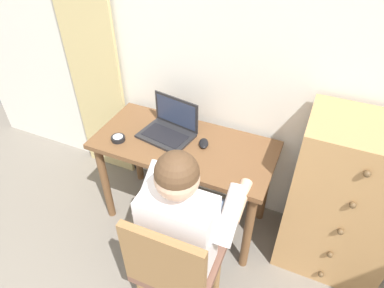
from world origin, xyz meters
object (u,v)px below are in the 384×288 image
(dresser, at_px, (344,202))
(person_seated, at_px, (188,218))
(chair, at_px, (174,266))
(laptop, at_px, (170,127))
(computer_mouse, at_px, (204,143))
(desk_clock, at_px, (118,138))
(desk, at_px, (184,157))

(dresser, distance_m, person_seated, 0.97)
(chair, distance_m, person_seated, 0.26)
(person_seated, bearing_deg, laptop, 124.62)
(computer_mouse, xyz_separation_m, desk_clock, (-0.53, -0.18, -0.00))
(desk_clock, bearing_deg, desk, 19.65)
(desk, xyz_separation_m, person_seated, (0.26, -0.51, 0.08))
(desk, relative_size, dresser, 1.07)
(desk, bearing_deg, chair, -69.37)
(chair, xyz_separation_m, laptop, (-0.39, 0.75, 0.27))
(person_seated, relative_size, desk_clock, 13.44)
(desk, distance_m, dresser, 1.03)
(dresser, distance_m, computer_mouse, 0.92)
(laptop, distance_m, computer_mouse, 0.26)
(dresser, bearing_deg, computer_mouse, -177.67)
(desk, distance_m, chair, 0.75)
(person_seated, distance_m, computer_mouse, 0.56)
(desk, xyz_separation_m, chair, (0.26, -0.69, -0.11))
(desk, relative_size, chair, 1.33)
(dresser, height_order, person_seated, person_seated)
(desk, distance_m, desk_clock, 0.45)
(chair, height_order, computer_mouse, chair)
(desk, relative_size, computer_mouse, 11.83)
(dresser, relative_size, laptop, 2.93)
(chair, relative_size, laptop, 2.36)
(desk, height_order, desk_clock, desk_clock)
(person_seated, bearing_deg, desk, 116.88)
(desk, height_order, laptop, laptop)
(desk, distance_m, person_seated, 0.58)
(chair, distance_m, computer_mouse, 0.78)
(chair, height_order, person_seated, person_seated)
(chair, relative_size, person_seated, 0.74)
(dresser, bearing_deg, laptop, -179.30)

